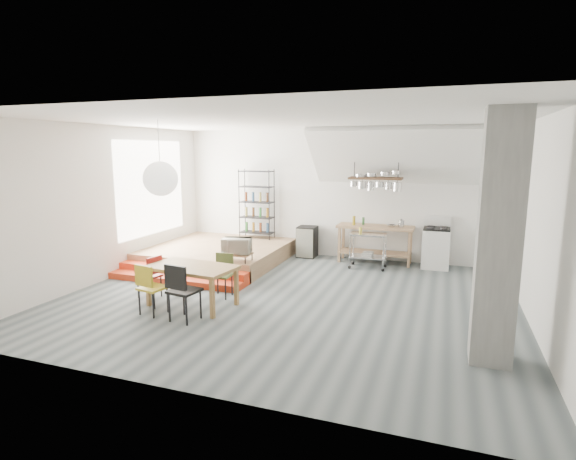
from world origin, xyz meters
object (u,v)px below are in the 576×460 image
at_px(stove, 436,247).
at_px(rolling_cart, 368,246).
at_px(dining_table, 192,270).
at_px(mini_fridge, 307,242).

relative_size(stove, rolling_cart, 1.41).
relative_size(dining_table, rolling_cart, 1.91).
xyz_separation_m(stove, dining_table, (-3.93, -4.12, 0.16)).
xyz_separation_m(dining_table, rolling_cart, (2.46, 3.55, -0.11)).
xyz_separation_m(stove, rolling_cart, (-1.47, -0.57, 0.04)).
height_order(stove, rolling_cart, stove).
bearing_deg(rolling_cart, dining_table, -125.02).
xyz_separation_m(dining_table, mini_fridge, (0.82, 4.16, -0.25)).
distance_m(stove, dining_table, 5.69).
bearing_deg(stove, dining_table, -133.67).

